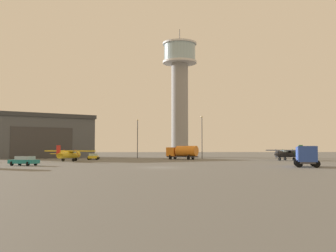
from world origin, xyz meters
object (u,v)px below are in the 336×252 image
at_px(airplane_yellow, 69,154).
at_px(light_post_west, 138,135).
at_px(airplane_black, 289,153).
at_px(control_tower, 180,84).
at_px(car_teal, 24,161).
at_px(truck_box_blue, 306,155).
at_px(car_yellow, 93,156).
at_px(truck_fuel_tanker_orange, 183,152).
at_px(light_post_east, 202,134).

bearing_deg(airplane_yellow, light_post_west, -6.58).
bearing_deg(airplane_black, control_tower, -86.27).
xyz_separation_m(car_teal, light_post_west, (16.26, 40.86, 5.01)).
height_order(control_tower, airplane_yellow, control_tower).
xyz_separation_m(control_tower, airplane_yellow, (-25.09, -36.04, -19.40)).
bearing_deg(truck_box_blue, car_yellow, -118.84).
height_order(control_tower, car_yellow, control_tower).
bearing_deg(car_teal, truck_box_blue, -167.23).
distance_m(truck_box_blue, car_teal, 39.39).
height_order(truck_box_blue, light_post_west, light_post_west).
bearing_deg(truck_fuel_tanker_orange, light_post_west, -13.30).
height_order(airplane_black, car_yellow, airplane_black).
xyz_separation_m(control_tower, light_post_east, (3.07, -20.11, -14.90)).
bearing_deg(light_post_west, truck_box_blue, -64.61).
bearing_deg(control_tower, car_teal, -117.68).
relative_size(truck_box_blue, light_post_west, 0.66).
xyz_separation_m(control_tower, truck_fuel_tanker_orange, (-1.99, -24.29, -19.12)).
distance_m(control_tower, car_yellow, 38.44).
bearing_deg(light_post_west, car_teal, -111.70).
bearing_deg(airplane_yellow, airplane_black, -63.30).
bearing_deg(light_post_east, airplane_yellow, -150.51).
bearing_deg(car_yellow, light_post_east, -78.61).
distance_m(airplane_black, light_post_east, 21.03).
distance_m(airplane_black, truck_box_blue, 28.68).
distance_m(car_teal, light_post_east, 46.49).
xyz_separation_m(airplane_yellow, light_post_east, (28.15, 15.92, 4.50)).
height_order(car_yellow, light_post_west, light_post_west).
relative_size(airplane_black, truck_fuel_tanker_orange, 1.46).
xyz_separation_m(truck_fuel_tanker_orange, truck_box_blue, (12.48, -36.38, -0.12)).
bearing_deg(control_tower, airplane_yellow, -124.85).
relative_size(control_tower, truck_box_blue, 5.75).
relative_size(airplane_yellow, light_post_west, 1.02).
bearing_deg(car_teal, car_yellow, -80.24).
distance_m(airplane_black, light_post_west, 37.15).
relative_size(control_tower, truck_fuel_tanker_orange, 5.19).
bearing_deg(light_post_west, car_yellow, -130.01).
bearing_deg(light_post_west, airplane_yellow, -119.64).
relative_size(airplane_yellow, car_teal, 2.21).
xyz_separation_m(airplane_yellow, truck_fuel_tanker_orange, (23.09, 11.75, 0.29)).
bearing_deg(car_yellow, control_tower, -40.25).
height_order(car_teal, car_yellow, same).
bearing_deg(control_tower, truck_box_blue, -80.19).
xyz_separation_m(airplane_black, car_teal, (-47.21, -20.77, -0.75)).
relative_size(car_yellow, light_post_east, 0.40).
relative_size(control_tower, car_yellow, 9.11).
xyz_separation_m(truck_box_blue, car_yellow, (-32.16, 36.08, -0.85)).
bearing_deg(truck_box_blue, airplane_black, -177.57).
height_order(truck_box_blue, car_yellow, truck_box_blue).
relative_size(truck_box_blue, light_post_east, 0.63).
height_order(airplane_yellow, car_teal, airplane_yellow).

